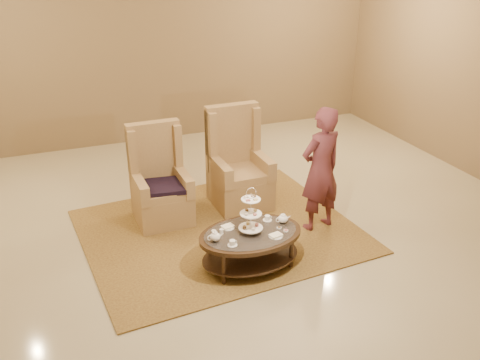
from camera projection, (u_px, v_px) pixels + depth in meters
name	position (u px, v px, depth m)	size (l,w,h in m)	color
ground	(241.00, 248.00, 6.18)	(8.00, 8.00, 0.00)	#BAAE8A
ceiling	(241.00, 248.00, 6.18)	(8.00, 8.00, 0.02)	silver
wall_back	(152.00, 38.00, 8.85)	(8.00, 0.04, 3.50)	olive
rug	(219.00, 231.00, 6.52)	(3.35, 2.86, 0.02)	olive
tea_table	(250.00, 239.00, 5.70)	(1.16, 0.82, 0.95)	black
armchair_left	(160.00, 189.00, 6.67)	(0.67, 0.69, 1.23)	#A8834F
armchair_right	(238.00, 172.00, 7.07)	(0.72, 0.74, 1.32)	#A8834F
person	(321.00, 170.00, 6.31)	(0.63, 0.47, 1.55)	#58252A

